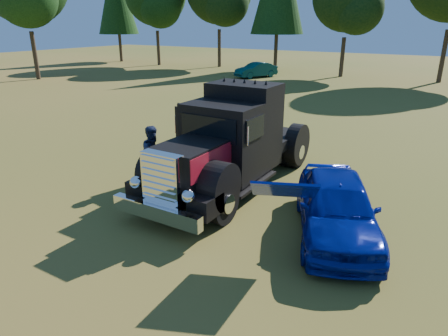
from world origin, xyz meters
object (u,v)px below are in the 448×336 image
spectator_far (154,155)px  distant_teal_car (256,70)px  diamond_t_truck (229,146)px  hotrod_coupe (336,206)px  spectator_near (185,157)px

spectator_far → distant_teal_car: size_ratio=0.46×
diamond_t_truck → distant_teal_car: 25.57m
diamond_t_truck → hotrod_coupe: size_ratio=1.57×
diamond_t_truck → spectator_near: (-1.39, -0.32, -0.50)m
spectator_near → distant_teal_car: bearing=52.2°
hotrod_coupe → spectator_far: 5.68m
hotrod_coupe → spectator_near: (-4.97, 0.88, 0.06)m
spectator_far → distant_teal_car: bearing=32.4°
diamond_t_truck → spectator_near: bearing=-166.9°
distant_teal_car → diamond_t_truck: bearing=-38.8°
diamond_t_truck → hotrod_coupe: bearing=-18.6°
spectator_near → distant_teal_car: 25.30m
hotrod_coupe → spectator_far: (-5.67, 0.27, 0.18)m
diamond_t_truck → hotrod_coupe: (3.58, -1.21, -0.55)m
hotrod_coupe → spectator_far: size_ratio=2.51×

